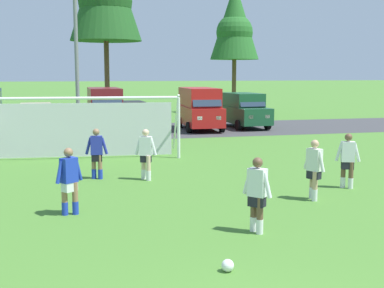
{
  "coord_description": "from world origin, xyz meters",
  "views": [
    {
      "loc": [
        -2.21,
        -4.83,
        3.4
      ],
      "look_at": [
        1.05,
        8.14,
        1.54
      ],
      "focal_mm": 47.8,
      "sensor_mm": 36.0,
      "label": 1
    }
  ],
  "objects_px": {
    "soccer_ball": "(228,265)",
    "soccer_goal": "(87,126)",
    "player_winger_left": "(97,154)",
    "street_lamp": "(81,63)",
    "player_winger_right": "(69,181)",
    "player_striker_near": "(348,161)",
    "player_trailing_back": "(314,170)",
    "player_defender_far": "(146,155)",
    "parked_car_slot_center_right": "(130,115)",
    "parked_car_slot_center_left": "(37,119)",
    "parked_car_slot_right": "(200,108)",
    "parked_car_slot_far_right": "(244,110)",
    "parked_car_slot_center": "(105,108)",
    "player_midfield_center": "(257,195)"
  },
  "relations": [
    {
      "from": "soccer_ball",
      "to": "soccer_goal",
      "type": "xyz_separation_m",
      "value": [
        -1.78,
        12.96,
        1.18
      ]
    },
    {
      "from": "player_winger_left",
      "to": "street_lamp",
      "type": "bearing_deg",
      "value": 90.97
    },
    {
      "from": "soccer_ball",
      "to": "player_winger_right",
      "type": "bearing_deg",
      "value": 120.75
    },
    {
      "from": "soccer_ball",
      "to": "player_winger_left",
      "type": "height_order",
      "value": "player_winger_left"
    },
    {
      "from": "player_winger_right",
      "to": "street_lamp",
      "type": "height_order",
      "value": "street_lamp"
    },
    {
      "from": "player_striker_near",
      "to": "player_trailing_back",
      "type": "relative_size",
      "value": 1.0
    },
    {
      "from": "soccer_goal",
      "to": "player_defender_far",
      "type": "distance_m",
      "value": 5.29
    },
    {
      "from": "soccer_goal",
      "to": "parked_car_slot_center_right",
      "type": "bearing_deg",
      "value": 72.88
    },
    {
      "from": "player_winger_left",
      "to": "player_trailing_back",
      "type": "distance_m",
      "value": 6.94
    },
    {
      "from": "player_striker_near",
      "to": "player_trailing_back",
      "type": "bearing_deg",
      "value": -147.23
    },
    {
      "from": "parked_car_slot_center_left",
      "to": "parked_car_slot_right",
      "type": "bearing_deg",
      "value": -0.54
    },
    {
      "from": "player_winger_left",
      "to": "parked_car_slot_far_right",
      "type": "bearing_deg",
      "value": 53.94
    },
    {
      "from": "player_winger_left",
      "to": "parked_car_slot_far_right",
      "type": "xyz_separation_m",
      "value": [
        9.99,
        13.72,
        0.29
      ]
    },
    {
      "from": "soccer_goal",
      "to": "player_winger_right",
      "type": "relative_size",
      "value": 4.61
    },
    {
      "from": "soccer_ball",
      "to": "parked_car_slot_far_right",
      "type": "xyz_separation_m",
      "value": [
        8.31,
        22.21,
        1.0
      ]
    },
    {
      "from": "soccer_ball",
      "to": "player_defender_far",
      "type": "relative_size",
      "value": 0.13
    },
    {
      "from": "soccer_ball",
      "to": "parked_car_slot_far_right",
      "type": "height_order",
      "value": "parked_car_slot_far_right"
    },
    {
      "from": "player_striker_near",
      "to": "player_defender_far",
      "type": "bearing_deg",
      "value": 154.87
    },
    {
      "from": "player_trailing_back",
      "to": "parked_car_slot_center_right",
      "type": "relative_size",
      "value": 0.39
    },
    {
      "from": "street_lamp",
      "to": "parked_car_slot_center",
      "type": "bearing_deg",
      "value": 75.93
    },
    {
      "from": "player_defender_far",
      "to": "parked_car_slot_far_right",
      "type": "height_order",
      "value": "parked_car_slot_far_right"
    },
    {
      "from": "soccer_ball",
      "to": "parked_car_slot_center_right",
      "type": "bearing_deg",
      "value": 86.97
    },
    {
      "from": "soccer_ball",
      "to": "parked_car_slot_far_right",
      "type": "distance_m",
      "value": 23.73
    },
    {
      "from": "player_winger_right",
      "to": "street_lamp",
      "type": "relative_size",
      "value": 0.22
    },
    {
      "from": "player_striker_near",
      "to": "parked_car_slot_center_left",
      "type": "bearing_deg",
      "value": 120.29
    },
    {
      "from": "parked_car_slot_far_right",
      "to": "player_striker_near",
      "type": "bearing_deg",
      "value": -99.59
    },
    {
      "from": "soccer_goal",
      "to": "parked_car_slot_center_left",
      "type": "bearing_deg",
      "value": 105.07
    },
    {
      "from": "player_winger_left",
      "to": "parked_car_slot_right",
      "type": "bearing_deg",
      "value": 62.14
    },
    {
      "from": "player_midfield_center",
      "to": "player_winger_right",
      "type": "bearing_deg",
      "value": 148.03
    },
    {
      "from": "soccer_ball",
      "to": "player_trailing_back",
      "type": "distance_m",
      "value": 5.76
    },
    {
      "from": "player_winger_right",
      "to": "parked_car_slot_center",
      "type": "height_order",
      "value": "parked_car_slot_center"
    },
    {
      "from": "player_defender_far",
      "to": "parked_car_slot_center_left",
      "type": "xyz_separation_m",
      "value": [
        -3.99,
        13.82,
        0.05
      ]
    },
    {
      "from": "player_winger_left",
      "to": "parked_car_slot_center_right",
      "type": "xyz_separation_m",
      "value": [
        2.87,
        14.14,
        0.05
      ]
    },
    {
      "from": "soccer_goal",
      "to": "player_winger_left",
      "type": "bearing_deg",
      "value": -88.66
    },
    {
      "from": "parked_car_slot_far_right",
      "to": "parked_car_slot_center_right",
      "type": "bearing_deg",
      "value": 176.61
    },
    {
      "from": "soccer_ball",
      "to": "parked_car_slot_center_right",
      "type": "height_order",
      "value": "parked_car_slot_center_right"
    },
    {
      "from": "parked_car_slot_center",
      "to": "parked_car_slot_right",
      "type": "distance_m",
      "value": 5.71
    },
    {
      "from": "player_winger_right",
      "to": "street_lamp",
      "type": "distance_m",
      "value": 12.82
    },
    {
      "from": "soccer_goal",
      "to": "player_defender_far",
      "type": "relative_size",
      "value": 4.61
    },
    {
      "from": "soccer_goal",
      "to": "player_trailing_back",
      "type": "relative_size",
      "value": 4.61
    },
    {
      "from": "player_winger_right",
      "to": "player_trailing_back",
      "type": "height_order",
      "value": "same"
    },
    {
      "from": "soccer_ball",
      "to": "soccer_goal",
      "type": "relative_size",
      "value": 0.03
    },
    {
      "from": "player_striker_near",
      "to": "parked_car_slot_center",
      "type": "xyz_separation_m",
      "value": [
        -5.73,
        17.64,
        0.52
      ]
    },
    {
      "from": "player_winger_left",
      "to": "parked_car_slot_center_left",
      "type": "relative_size",
      "value": 0.38
    },
    {
      "from": "player_striker_near",
      "to": "player_midfield_center",
      "type": "bearing_deg",
      "value": -141.08
    },
    {
      "from": "player_midfield_center",
      "to": "parked_car_slot_right",
      "type": "height_order",
      "value": "parked_car_slot_right"
    },
    {
      "from": "soccer_ball",
      "to": "player_trailing_back",
      "type": "height_order",
      "value": "player_trailing_back"
    },
    {
      "from": "parked_car_slot_center_left",
      "to": "parked_car_slot_center_right",
      "type": "height_order",
      "value": "same"
    },
    {
      "from": "soccer_goal",
      "to": "parked_car_slot_center_left",
      "type": "height_order",
      "value": "soccer_goal"
    },
    {
      "from": "parked_car_slot_center_right",
      "to": "parked_car_slot_far_right",
      "type": "relative_size",
      "value": 0.91
    }
  ]
}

